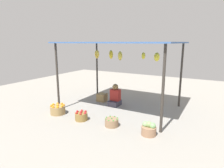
{
  "coord_description": "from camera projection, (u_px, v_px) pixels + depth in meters",
  "views": [
    {
      "loc": [
        2.88,
        -5.68,
        2.22
      ],
      "look_at": [
        0.0,
        -0.59,
        0.95
      ],
      "focal_mm": 30.9,
      "sensor_mm": 36.0,
      "label": 1
    }
  ],
  "objects": [
    {
      "name": "ground_plane",
      "position": [
        120.0,
        108.0,
        6.68
      ],
      "size": [
        14.0,
        14.0,
        0.0
      ],
      "primitive_type": "plane",
      "color": "gray"
    },
    {
      "name": "market_stall_structure",
      "position": [
        121.0,
        47.0,
        6.26
      ],
      "size": [
        3.76,
        2.62,
        2.23
      ],
      "color": "#38332D",
      "rests_on": "ground"
    },
    {
      "name": "vendor_person",
      "position": [
        115.0,
        97.0,
        6.87
      ],
      "size": [
        0.36,
        0.44,
        0.78
      ],
      "color": "#3F3B49",
      "rests_on": "ground"
    },
    {
      "name": "basket_oranges",
      "position": [
        58.0,
        110.0,
        6.07
      ],
      "size": [
        0.46,
        0.46,
        0.33
      ],
      "color": "#997B4B",
      "rests_on": "ground"
    },
    {
      "name": "basket_red_apples",
      "position": [
        81.0,
        116.0,
        5.59
      ],
      "size": [
        0.36,
        0.36,
        0.28
      ],
      "color": "olive",
      "rests_on": "ground"
    },
    {
      "name": "basket_green_chilies",
      "position": [
        112.0,
        122.0,
        5.19
      ],
      "size": [
        0.37,
        0.37,
        0.24
      ],
      "color": "#906F50",
      "rests_on": "ground"
    },
    {
      "name": "basket_cabbages",
      "position": [
        149.0,
        129.0,
        4.68
      ],
      "size": [
        0.36,
        0.36,
        0.35
      ],
      "color": "#987153",
      "rests_on": "ground"
    },
    {
      "name": "wooden_crate_near_vendor",
      "position": [
        102.0,
        97.0,
        7.39
      ],
      "size": [
        0.33,
        0.32,
        0.3
      ],
      "primitive_type": "cube",
      "color": "olive",
      "rests_on": "ground"
    }
  ]
}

